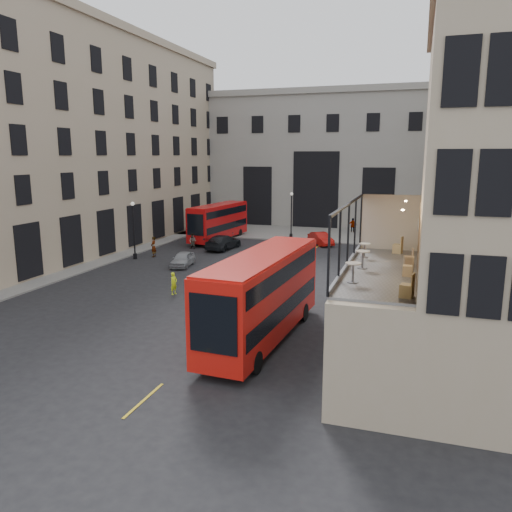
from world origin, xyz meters
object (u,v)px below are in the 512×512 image
(bus_near, at_px, (263,292))
(pedestrian_e, at_px, (153,247))
(car_a, at_px, (183,259))
(cafe_chair_b, at_px, (408,270))
(cafe_table_far, at_px, (365,248))
(cafe_chair_d, at_px, (398,248))
(bus_far, at_px, (219,220))
(car_b, at_px, (321,239))
(street_lamp_a, at_px, (134,234))
(pedestrian_b, at_px, (229,232))
(car_c, at_px, (223,242))
(pedestrian_d, at_px, (371,233))
(traffic_light_near, at_px, (285,256))
(cafe_table_near, at_px, (353,269))
(cafe_chair_c, at_px, (409,260))
(traffic_light_far, at_px, (199,221))
(street_lamp_b, at_px, (291,218))
(pedestrian_c, at_px, (353,226))
(cafe_table_mid, at_px, (363,257))
(cyclist, at_px, (174,283))
(bicycle, at_px, (272,270))
(cafe_chair_a, at_px, (407,290))
(pedestrian_a, at_px, (193,241))

(bus_near, relative_size, pedestrian_e, 5.99)
(car_a, xyz_separation_m, cafe_chair_b, (18.98, -17.39, 4.22))
(cafe_table_far, xyz_separation_m, cafe_chair_d, (1.52, 1.53, -0.19))
(bus_far, relative_size, cafe_table_far, 15.26)
(bus_near, relative_size, cafe_chair_b, 13.97)
(pedestrian_e, distance_m, cafe_chair_d, 27.72)
(car_b, height_order, cafe_table_far, cafe_table_far)
(street_lamp_a, xyz_separation_m, pedestrian_b, (4.47, 12.71, -1.45))
(car_c, height_order, pedestrian_d, pedestrian_d)
(traffic_light_near, height_order, cafe_table_near, cafe_table_near)
(street_lamp_a, height_order, car_b, street_lamp_a)
(street_lamp_a, bearing_deg, cafe_chair_c, -34.20)
(traffic_light_far, height_order, cafe_table_far, cafe_table_far)
(cafe_chair_c, bearing_deg, street_lamp_b, 112.58)
(pedestrian_b, relative_size, cafe_table_near, 2.38)
(street_lamp_a, relative_size, cafe_table_far, 7.78)
(cafe_table_far, bearing_deg, pedestrian_c, 97.78)
(street_lamp_a, distance_m, cafe_table_near, 30.73)
(traffic_light_far, distance_m, street_lamp_b, 10.82)
(traffic_light_far, xyz_separation_m, cafe_chair_b, (22.63, -28.87, 2.43))
(street_lamp_a, bearing_deg, bus_far, 73.66)
(car_b, bearing_deg, cafe_table_near, -113.28)
(car_a, relative_size, cafe_table_mid, 4.73)
(bus_far, height_order, car_c, bus_far)
(car_a, relative_size, cafe_table_near, 4.73)
(traffic_light_near, distance_m, pedestrian_d, 24.14)
(car_c, bearing_deg, pedestrian_b, -68.35)
(cafe_chair_c, bearing_deg, cafe_table_near, -117.17)
(street_lamp_b, relative_size, cafe_table_near, 6.76)
(cyclist, height_order, pedestrian_e, pedestrian_e)
(car_c, bearing_deg, traffic_light_far, -29.95)
(street_lamp_b, height_order, cyclist, street_lamp_b)
(cyclist, bearing_deg, cafe_chair_d, -89.54)
(pedestrian_c, xyz_separation_m, cafe_chair_c, (7.22, -38.72, 3.89))
(car_b, height_order, car_c, car_c)
(cafe_table_mid, bearing_deg, cafe_chair_c, 33.64)
(pedestrian_c, distance_m, cafe_chair_b, 41.70)
(street_lamp_a, distance_m, cafe_chair_d, 27.88)
(pedestrian_c, bearing_deg, car_c, 51.99)
(bicycle, distance_m, pedestrian_e, 13.31)
(car_c, xyz_separation_m, cafe_chair_d, (17.98, -21.00, 4.12))
(traffic_light_far, relative_size, bus_far, 0.36)
(cafe_chair_a, bearing_deg, bus_near, 140.13)
(car_a, distance_m, cyclist, 8.98)
(cyclist, distance_m, cafe_table_near, 17.88)
(cafe_chair_c, bearing_deg, car_c, 128.00)
(street_lamp_a, xyz_separation_m, cyclist, (9.06, -9.79, -1.61))
(bus_near, height_order, cafe_chair_b, cafe_chair_b)
(car_a, bearing_deg, cafe_table_mid, -53.58)
(pedestrian_a, distance_m, pedestrian_d, 20.48)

